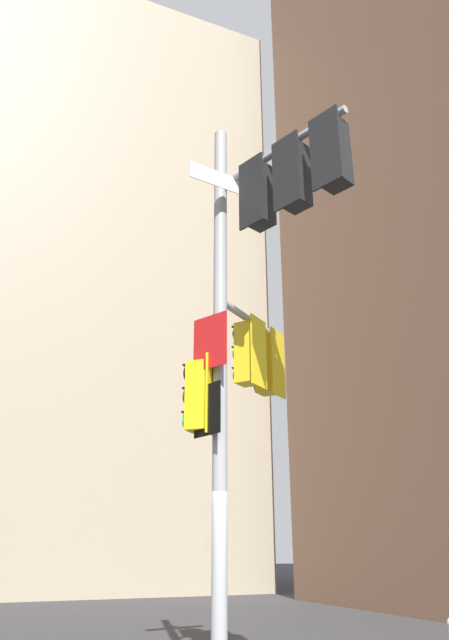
# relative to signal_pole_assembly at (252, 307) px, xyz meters

# --- Properties ---
(building_mid_block) EXTENTS (16.54, 16.54, 30.81)m
(building_mid_block) POSITION_rel_signal_pole_assembly_xyz_m (0.79, 24.98, 10.29)
(building_mid_block) COLOR tan
(building_mid_block) RESTS_ON ground
(signal_pole_assembly) EXTENTS (2.28, 3.59, 8.39)m
(signal_pole_assembly) POSITION_rel_signal_pole_assembly_xyz_m (0.00, 0.00, 0.00)
(signal_pole_assembly) COLOR #9EA0A3
(signal_pole_assembly) RESTS_ON ground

